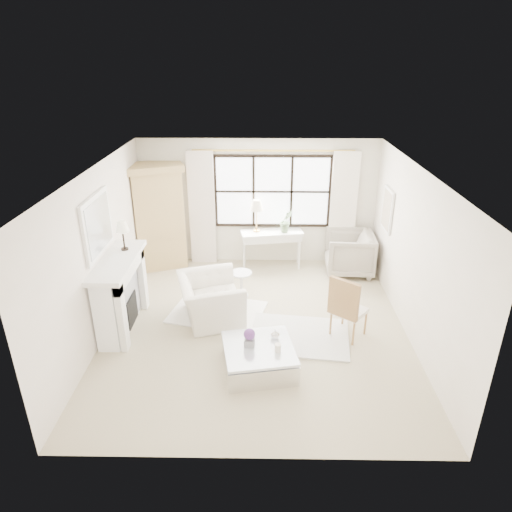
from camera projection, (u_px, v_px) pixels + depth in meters
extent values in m
plane|color=#BFB08E|center=(256.00, 327.00, 7.78)|extent=(5.50, 5.50, 0.00)
plane|color=white|center=(256.00, 171.00, 6.67)|extent=(5.50, 5.50, 0.00)
plane|color=silver|center=(258.00, 202.00, 9.73)|extent=(5.00, 0.00, 5.00)
plane|color=white|center=(252.00, 363.00, 4.72)|extent=(5.00, 0.00, 5.00)
plane|color=silver|center=(100.00, 254.00, 7.26)|extent=(0.00, 5.50, 5.50)
plane|color=white|center=(415.00, 256.00, 7.19)|extent=(0.00, 5.50, 5.50)
cube|color=white|center=(273.00, 191.00, 9.61)|extent=(2.40, 0.02, 1.50)
cylinder|color=gold|center=(273.00, 151.00, 9.20)|extent=(3.30, 0.04, 0.04)
cube|color=beige|center=(202.00, 209.00, 9.71)|extent=(0.55, 0.10, 2.47)
cube|color=white|center=(343.00, 210.00, 9.66)|extent=(0.55, 0.10, 2.47)
cube|color=white|center=(119.00, 296.00, 7.57)|extent=(0.34, 1.50, 1.18)
cube|color=silver|center=(129.00, 299.00, 7.59)|extent=(0.03, 1.22, 0.97)
cube|color=black|center=(131.00, 310.00, 7.68)|extent=(0.06, 0.52, 0.50)
cube|color=white|center=(116.00, 261.00, 7.31)|extent=(0.58, 1.66, 0.08)
cube|color=white|center=(97.00, 225.00, 7.06)|extent=(0.05, 1.15, 0.95)
cube|color=silver|center=(99.00, 225.00, 7.06)|extent=(0.02, 1.00, 0.80)
cube|color=white|center=(388.00, 210.00, 8.66)|extent=(0.04, 0.62, 0.82)
cube|color=#B9AA90|center=(386.00, 210.00, 8.66)|extent=(0.01, 0.52, 0.72)
cylinder|color=black|center=(125.00, 249.00, 7.64)|extent=(0.12, 0.12, 0.03)
cylinder|color=black|center=(124.00, 240.00, 7.57)|extent=(0.03, 0.03, 0.30)
cone|color=beige|center=(122.00, 226.00, 7.47)|extent=(0.22, 0.22, 0.18)
cube|color=tan|center=(159.00, 220.00, 9.61)|extent=(1.15, 0.92, 2.10)
cube|color=tan|center=(154.00, 167.00, 9.15)|extent=(1.30, 1.05, 0.14)
cube|color=silver|center=(272.00, 237.00, 9.73)|extent=(1.29, 0.61, 0.14)
cube|color=silver|center=(272.00, 233.00, 9.70)|extent=(1.36, 0.66, 0.06)
cylinder|color=#BF8D42|center=(257.00, 231.00, 9.70)|extent=(0.14, 0.14, 0.03)
cylinder|color=#BF8D42|center=(257.00, 220.00, 9.60)|extent=(0.02, 0.02, 0.46)
cone|color=beige|center=(257.00, 205.00, 9.47)|extent=(0.28, 0.28, 0.22)
imported|color=#5C7B52|center=(286.00, 221.00, 9.57)|extent=(0.32, 0.28, 0.49)
cylinder|color=silver|center=(242.00, 295.00, 8.77)|extent=(0.26, 0.26, 0.03)
cylinder|color=silver|center=(241.00, 284.00, 8.67)|extent=(0.06, 0.06, 0.44)
cylinder|color=white|center=(241.00, 273.00, 8.57)|extent=(0.40, 0.40, 0.03)
cube|color=white|center=(217.00, 312.00, 8.20)|extent=(1.83, 1.48, 0.03)
cube|color=silver|center=(299.00, 336.00, 7.51)|extent=(1.74, 1.39, 0.03)
imported|color=silver|center=(211.00, 299.00, 7.88)|extent=(1.31, 1.41, 0.76)
imported|color=#A29989|center=(349.00, 253.00, 9.54)|extent=(1.03, 1.00, 0.89)
cube|color=beige|center=(349.00, 311.00, 7.38)|extent=(0.66, 0.66, 0.07)
cube|color=#A97B47|center=(344.00, 299.00, 7.09)|extent=(0.40, 0.34, 0.60)
cube|color=silver|center=(259.00, 359.00, 6.71)|extent=(1.16, 1.16, 0.32)
cube|color=silver|center=(259.00, 348.00, 6.62)|extent=(1.16, 1.16, 0.04)
cube|color=slate|center=(249.00, 342.00, 6.63)|extent=(0.16, 0.16, 0.11)
sphere|color=#5F3079|center=(249.00, 334.00, 6.58)|extent=(0.17, 0.17, 0.17)
cylinder|color=white|center=(278.00, 348.00, 6.49)|extent=(0.09, 0.09, 0.12)
imported|color=white|center=(275.00, 334.00, 6.79)|extent=(0.14, 0.14, 0.14)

